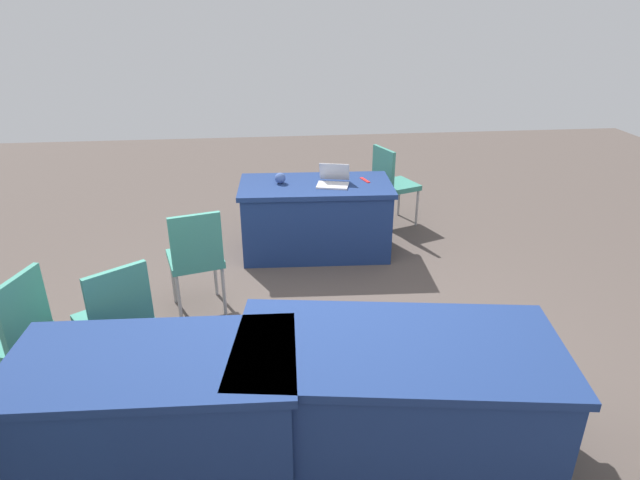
% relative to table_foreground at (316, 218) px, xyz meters
% --- Properties ---
extents(ground_plane, '(14.40, 14.40, 0.00)m').
position_rel_table_foreground_xyz_m(ground_plane, '(0.22, 1.82, -0.39)').
color(ground_plane, '#4C423D').
extents(table_foreground, '(1.63, 0.88, 0.78)m').
position_rel_table_foreground_xyz_m(table_foreground, '(0.00, 0.00, 0.00)').
color(table_foreground, navy).
rests_on(table_foreground, ground).
extents(table_mid_left, '(1.97, 1.17, 0.78)m').
position_rel_table_foreground_xyz_m(table_mid_left, '(-0.19, 2.87, -0.00)').
color(table_mid_left, navy).
rests_on(table_mid_left, ground).
extents(table_mid_right, '(1.60, 0.85, 0.78)m').
position_rel_table_foreground_xyz_m(table_mid_right, '(1.18, 2.85, 0.00)').
color(table_mid_right, navy).
rests_on(table_mid_right, ground).
extents(chair_near_front, '(0.54, 0.54, 0.97)m').
position_rel_table_foreground_xyz_m(chair_near_front, '(2.22, 2.16, 0.17)').
color(chair_near_front, '#9E9993').
rests_on(chair_near_front, ground).
extents(chair_tucked_left, '(0.54, 0.54, 0.98)m').
position_rel_table_foreground_xyz_m(chair_tucked_left, '(1.13, 1.15, 0.18)').
color(chair_tucked_left, '#9E9993').
rests_on(chair_tucked_left, ground).
extents(chair_tucked_right, '(0.61, 0.61, 0.96)m').
position_rel_table_foreground_xyz_m(chair_tucked_right, '(1.58, 2.05, 0.17)').
color(chair_tucked_right, '#9E9993').
rests_on(chair_tucked_right, ground).
extents(chair_aisle, '(0.57, 0.57, 0.96)m').
position_rel_table_foreground_xyz_m(chair_aisle, '(-0.98, -0.68, 0.17)').
color(chair_aisle, '#9E9993').
rests_on(chair_aisle, ground).
extents(laptop_silver, '(0.38, 0.36, 0.21)m').
position_rel_table_foreground_xyz_m(laptop_silver, '(-0.18, 0.05, 0.43)').
color(laptop_silver, silver).
rests_on(laptop_silver, table_foreground).
extents(yarn_ball, '(0.11, 0.11, 0.11)m').
position_rel_table_foreground_xyz_m(yarn_ball, '(0.37, -0.05, 0.44)').
color(yarn_ball, '#3F5999').
rests_on(yarn_ball, table_foreground).
extents(scissors_red, '(0.08, 0.18, 0.01)m').
position_rel_table_foreground_xyz_m(scissors_red, '(-0.53, -0.05, 0.39)').
color(scissors_red, red).
rests_on(scissors_red, table_foreground).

